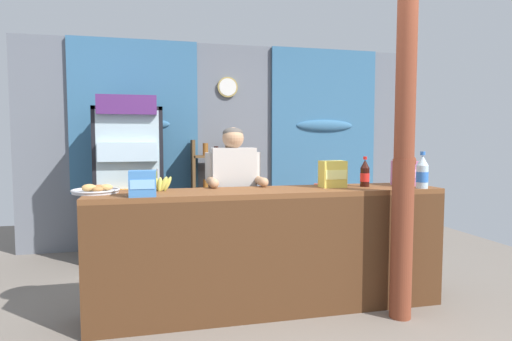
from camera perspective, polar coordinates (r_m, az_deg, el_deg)
ground_plane at (r=4.10m, az=0.03°, el=-15.19°), size 6.98×6.98×0.00m
back_wall_curtained at (r=5.49m, az=-3.88°, el=3.94°), size 5.08×0.22×2.57m
stall_counter at (r=3.28m, az=2.50°, el=-9.47°), size 2.78×0.52×0.97m
timber_post at (r=3.32m, az=19.49°, el=0.61°), size 0.18×0.16×2.43m
drink_fridge at (r=4.88m, az=-16.77°, el=-0.16°), size 0.72×0.71×1.82m
bottle_shelf_rack at (r=5.23m, az=-6.13°, el=-2.99°), size 0.48×0.28×1.36m
plastic_lawn_chair at (r=5.01m, az=10.42°, el=-5.84°), size 0.59×0.59×0.86m
shopkeeper at (r=3.71m, az=-3.10°, el=-2.54°), size 0.50×0.42×1.47m
soda_bottle_water at (r=3.65m, az=21.72°, el=-0.28°), size 0.10×0.10×0.30m
soda_bottle_cola at (r=3.63m, az=14.62°, el=-0.45°), size 0.08×0.08×0.25m
snack_box_biscuit at (r=3.01m, az=-15.20°, el=-1.72°), size 0.18×0.13×0.18m
snack_box_instant_noodle at (r=3.53m, az=10.40°, el=-0.47°), size 0.20×0.15×0.22m
snack_box_wafer at (r=3.83m, az=19.63°, el=-0.35°), size 0.18×0.16×0.21m
pastry_tray at (r=3.32m, az=-21.01°, el=-2.51°), size 0.34×0.34×0.07m
banana_bunch at (r=3.29m, az=-13.51°, el=-1.82°), size 0.27×0.07×0.16m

